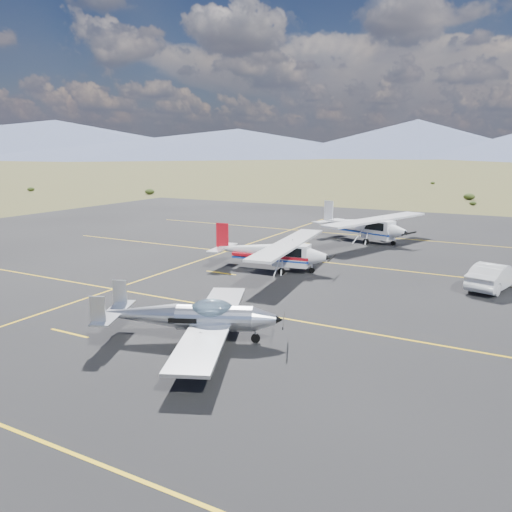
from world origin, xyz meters
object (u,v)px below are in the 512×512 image
Objects in this scene: aircraft_low_wing at (194,317)px; aircraft_cessna at (272,251)px; aircraft_plain at (364,225)px; sedan at (493,276)px.

aircraft_cessna is (-2.51, 11.43, 0.23)m from aircraft_low_wing.
aircraft_plain reaches higher than aircraft_low_wing.
aircraft_cessna is at bearing -80.62° from aircraft_plain.
aircraft_cessna is 12.08m from aircraft_plain.
aircraft_plain is at bearing 67.94° from aircraft_low_wing.
aircraft_low_wing is at bearing -69.79° from aircraft_plain.
aircraft_plain is 2.75× the size of sedan.
aircraft_cessna is 0.93× the size of aircraft_plain.
sedan is (9.28, 13.05, -0.26)m from aircraft_low_wing.
aircraft_plain is (2.02, 11.91, 0.12)m from aircraft_cessna.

